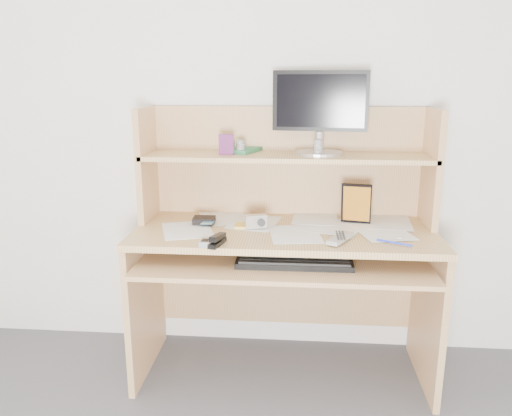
# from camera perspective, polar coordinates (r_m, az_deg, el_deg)

# --- Properties ---
(back_wall) EXTENTS (3.60, 0.04, 2.50)m
(back_wall) POSITION_cam_1_polar(r_m,az_deg,el_deg) (2.56, 3.62, 10.43)
(back_wall) COLOR white
(back_wall) RESTS_ON floor
(desk) EXTENTS (1.40, 0.70, 1.30)m
(desk) POSITION_cam_1_polar(r_m,az_deg,el_deg) (2.43, 3.29, -3.14)
(desk) COLOR tan
(desk) RESTS_ON floor
(paper_clutter) EXTENTS (1.32, 0.54, 0.01)m
(paper_clutter) POSITION_cam_1_polar(r_m,az_deg,el_deg) (2.34, 3.26, -2.37)
(paper_clutter) COLOR silver
(paper_clutter) RESTS_ON desk
(keyboard) EXTENTS (0.50, 0.18, 0.03)m
(keyboard) POSITION_cam_1_polar(r_m,az_deg,el_deg) (2.18, 4.39, -5.98)
(keyboard) COLOR black
(keyboard) RESTS_ON desk
(tv_remote) EXTENTS (0.13, 0.18, 0.02)m
(tv_remote) POSITION_cam_1_polar(r_m,az_deg,el_deg) (2.18, 9.62, -3.43)
(tv_remote) COLOR #9B9B96
(tv_remote) RESTS_ON paper_clutter
(flip_phone) EXTENTS (0.05, 0.09, 0.02)m
(flip_phone) POSITION_cam_1_polar(r_m,az_deg,el_deg) (2.12, -5.77, -3.79)
(flip_phone) COLOR #B9B9BB
(flip_phone) RESTS_ON paper_clutter
(stapler) EXTENTS (0.06, 0.13, 0.04)m
(stapler) POSITION_cam_1_polar(r_m,az_deg,el_deg) (2.11, -4.45, -3.61)
(stapler) COLOR black
(stapler) RESTS_ON paper_clutter
(wallet) EXTENTS (0.11, 0.09, 0.03)m
(wallet) POSITION_cam_1_polar(r_m,az_deg,el_deg) (2.43, -5.96, -1.36)
(wallet) COLOR black
(wallet) RESTS_ON paper_clutter
(sticky_note_pad) EXTENTS (0.09, 0.09, 0.01)m
(sticky_note_pad) POSITION_cam_1_polar(r_m,az_deg,el_deg) (2.37, -1.36, -2.03)
(sticky_note_pad) COLOR #F0EE3F
(sticky_note_pad) RESTS_ON desk
(digital_camera) EXTENTS (0.11, 0.07, 0.06)m
(digital_camera) POSITION_cam_1_polar(r_m,az_deg,el_deg) (2.33, -0.03, -1.54)
(digital_camera) COLOR silver
(digital_camera) RESTS_ON paper_clutter
(game_case) EXTENTS (0.14, 0.04, 0.20)m
(game_case) POSITION_cam_1_polar(r_m,az_deg,el_deg) (2.42, 11.39, 0.50)
(game_case) COLOR black
(game_case) RESTS_ON paper_clutter
(blue_pen) EXTENTS (0.14, 0.08, 0.01)m
(blue_pen) POSITION_cam_1_polar(r_m,az_deg,el_deg) (2.19, 15.53, -3.84)
(blue_pen) COLOR #1C32D5
(blue_pen) RESTS_ON paper_clutter
(card_box) EXTENTS (0.07, 0.03, 0.10)m
(card_box) POSITION_cam_1_polar(r_m,az_deg,el_deg) (2.39, -3.43, 7.25)
(card_box) COLOR #A82C16
(card_box) RESTS_ON desk
(shelf_book) EXTENTS (0.20, 0.24, 0.02)m
(shelf_book) POSITION_cam_1_polar(r_m,az_deg,el_deg) (2.49, -1.66, 6.67)
(shelf_book) COLOR #378B58
(shelf_book) RESTS_ON desk
(chip_stack_a) EXTENTS (0.04, 0.04, 0.06)m
(chip_stack_a) POSITION_cam_1_polar(r_m,az_deg,el_deg) (2.48, -2.91, 7.04)
(chip_stack_a) COLOR black
(chip_stack_a) RESTS_ON desk
(chip_stack_b) EXTENTS (0.04, 0.04, 0.07)m
(chip_stack_b) POSITION_cam_1_polar(r_m,az_deg,el_deg) (2.42, -1.78, 6.97)
(chip_stack_b) COLOR silver
(chip_stack_b) RESTS_ON desk
(chip_stack_c) EXTENTS (0.04, 0.04, 0.04)m
(chip_stack_c) POSITION_cam_1_polar(r_m,az_deg,el_deg) (2.40, 7.12, 6.56)
(chip_stack_c) COLOR black
(chip_stack_c) RESTS_ON desk
(chip_stack_d) EXTENTS (0.05, 0.05, 0.07)m
(chip_stack_d) POSITION_cam_1_polar(r_m,az_deg,el_deg) (2.38, 7.14, 6.87)
(chip_stack_d) COLOR silver
(chip_stack_d) RESTS_ON desk
(monitor) EXTENTS (0.45, 0.23, 0.39)m
(monitor) POSITION_cam_1_polar(r_m,az_deg,el_deg) (2.42, 7.33, 11.05)
(monitor) COLOR silver
(monitor) RESTS_ON desk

